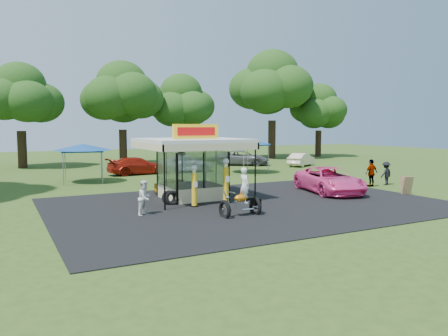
{
  "coord_description": "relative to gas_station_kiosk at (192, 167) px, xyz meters",
  "views": [
    {
      "loc": [
        -11.65,
        -17.24,
        4.05
      ],
      "look_at": [
        -0.52,
        4.0,
        1.76
      ],
      "focal_mm": 35.0,
      "sensor_mm": 36.0,
      "label": 1
    }
  ],
  "objects": [
    {
      "name": "oak_far_f",
      "position": [
        28.85,
        23.89,
        4.34
      ],
      "size": [
        7.92,
        7.92,
        9.54
      ],
      "color": "black",
      "rests_on": "ground"
    },
    {
      "name": "gas_pump_left",
      "position": [
        -0.92,
        -2.38,
        -0.76
      ],
      "size": [
        0.4,
        0.4,
        2.13
      ],
      "color": "black",
      "rests_on": "ground"
    },
    {
      "name": "a_frame_sign",
      "position": [
        11.93,
        -4.47,
        -1.23
      ],
      "size": [
        0.66,
        0.69,
        1.1
      ],
      "rotation": [
        0.0,
        0.0,
        -0.27
      ],
      "color": "#593819",
      "rests_on": "ground"
    },
    {
      "name": "oak_far_d",
      "position": [
        9.39,
        24.72,
        4.48
      ],
      "size": [
        8.25,
        8.25,
        9.82
      ],
      "color": "black",
      "rests_on": "ground"
    },
    {
      "name": "spectator_west",
      "position": [
        -3.73,
        -3.15,
        -0.98
      ],
      "size": [
        0.99,
        0.97,
        1.61
      ],
      "primitive_type": "imported",
      "rotation": [
        0.0,
        0.0,
        0.69
      ],
      "color": "white",
      "rests_on": "ground"
    },
    {
      "name": "gas_pump_right",
      "position": [
        0.9,
        -2.3,
        -0.63
      ],
      "size": [
        0.45,
        0.45,
        2.41
      ],
      "color": "black",
      "rests_on": "ground"
    },
    {
      "name": "spectator_east_a",
      "position": [
        14.25,
        -0.84,
        -0.97
      ],
      "size": [
        1.14,
        0.78,
        1.62
      ],
      "primitive_type": "imported",
      "rotation": [
        0.0,
        0.0,
        3.32
      ],
      "color": "black",
      "rests_on": "ground"
    },
    {
      "name": "kiosk_car",
      "position": [
        -0.0,
        2.21,
        -1.3
      ],
      "size": [
        2.82,
        1.13,
        0.96
      ],
      "primitive_type": "imported",
      "rotation": [
        0.0,
        0.0,
        1.57
      ],
      "color": "yellow",
      "rests_on": "ground"
    },
    {
      "name": "spectator_east_b",
      "position": [
        12.68,
        -1.01,
        -0.86
      ],
      "size": [
        1.11,
        0.51,
        1.85
      ],
      "primitive_type": "imported",
      "rotation": [
        0.0,
        0.0,
        3.2
      ],
      "color": "gray",
      "rests_on": "ground"
    },
    {
      "name": "tent_west",
      "position": [
        -4.11,
        10.27,
        0.76
      ],
      "size": [
        4.02,
        4.02,
        2.81
      ],
      "rotation": [
        0.0,
        0.0,
        -0.18
      ],
      "color": "gray",
      "rests_on": "ground"
    },
    {
      "name": "bg_car_e",
      "position": [
        18.0,
        13.48,
        -1.11
      ],
      "size": [
        4.25,
        3.29,
        1.35
      ],
      "primitive_type": "imported",
      "rotation": [
        0.0,
        0.0,
        2.1
      ],
      "color": "beige",
      "rests_on": "ground"
    },
    {
      "name": "bg_car_b",
      "position": [
        0.88,
        13.65,
        -1.05
      ],
      "size": [
        5.22,
        2.5,
        1.46
      ],
      "primitive_type": "imported",
      "rotation": [
        0.0,
        0.0,
        1.66
      ],
      "color": "#99180B",
      "rests_on": "ground"
    },
    {
      "name": "tent_east",
      "position": [
        9.67,
        10.52,
        0.95
      ],
      "size": [
        4.32,
        4.32,
        3.02
      ],
      "rotation": [
        0.0,
        0.0,
        0.17
      ],
      "color": "gray",
      "rests_on": "ground"
    },
    {
      "name": "asphalt_apron",
      "position": [
        2.0,
        -2.99,
        -1.76
      ],
      "size": [
        20.0,
        14.0,
        0.04
      ],
      "primitive_type": "cube",
      "color": "black",
      "rests_on": "ground"
    },
    {
      "name": "bg_car_c",
      "position": [
        5.22,
        13.58,
        -0.98
      ],
      "size": [
        4.88,
        2.44,
        1.6
      ],
      "primitive_type": "imported",
      "rotation": [
        0.0,
        0.0,
        1.45
      ],
      "color": "silver",
      "rests_on": "ground"
    },
    {
      "name": "motorcycle",
      "position": [
        0.15,
        -5.38,
        -0.89
      ],
      "size": [
        1.95,
        0.97,
        2.3
      ],
      "rotation": [
        0.0,
        0.0,
        0.04
      ],
      "color": "black",
      "rests_on": "ground"
    },
    {
      "name": "gas_station_kiosk",
      "position": [
        0.0,
        0.0,
        0.0
      ],
      "size": [
        5.4,
        5.4,
        4.18
      ],
      "color": "white",
      "rests_on": "ground"
    },
    {
      "name": "oak_far_c",
      "position": [
        2.13,
        22.93,
        4.9
      ],
      "size": [
        8.94,
        8.94,
        10.53
      ],
      "color": "black",
      "rests_on": "ground"
    },
    {
      "name": "pink_sedan",
      "position": [
        8.27,
        -1.87,
        -1.0
      ],
      "size": [
        3.95,
        6.14,
        1.58
      ],
      "primitive_type": "imported",
      "rotation": [
        0.0,
        0.0,
        -0.25
      ],
      "color": "#FF4599",
      "rests_on": "ground"
    },
    {
      "name": "oak_far_b",
      "position": [
        -7.37,
        24.67,
        4.6
      ],
      "size": [
        8.39,
        8.39,
        10.0
      ],
      "color": "black",
      "rests_on": "ground"
    },
    {
      "name": "ground",
      "position": [
        2.0,
        -4.99,
        -1.78
      ],
      "size": [
        120.0,
        120.0,
        0.0
      ],
      "primitive_type": "plane",
      "color": "#2F4B17",
      "rests_on": "ground"
    },
    {
      "name": "spare_tires",
      "position": [
        -1.77,
        -1.27,
        -1.4
      ],
      "size": [
        0.96,
        0.67,
        0.79
      ],
      "rotation": [
        0.0,
        0.0,
        -0.25
      ],
      "color": "black",
      "rests_on": "ground"
    },
    {
      "name": "oak_far_e",
      "position": [
        21.57,
        24.2,
        6.73
      ],
      "size": [
        11.2,
        11.2,
        13.33
      ],
      "color": "black",
      "rests_on": "ground"
    },
    {
      "name": "bg_car_d",
      "position": [
        13.18,
        17.16,
        -1.02
      ],
      "size": [
        5.98,
        5.28,
        1.54
      ],
      "primitive_type": "imported",
      "rotation": [
        0.0,
        0.0,
        0.95
      ],
      "color": "#5A5A5D",
      "rests_on": "ground"
    }
  ]
}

